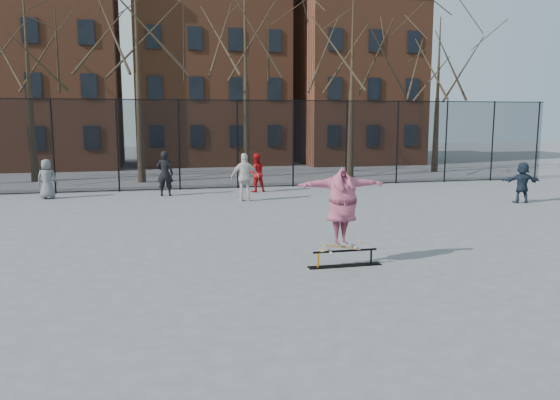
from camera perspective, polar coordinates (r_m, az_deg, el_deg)
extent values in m
plane|color=#5E5D62|center=(12.18, -0.62, -6.66)|extent=(100.00, 100.00, 0.00)
cube|color=black|center=(12.07, 6.79, -6.83)|extent=(1.64, 0.25, 0.01)
cylinder|color=orange|center=(11.84, 4.01, -6.28)|extent=(0.04, 0.04, 0.34)
cylinder|color=black|center=(12.25, 9.50, -5.88)|extent=(0.04, 0.04, 0.34)
cylinder|color=black|center=(11.99, 6.82, -5.30)|extent=(1.45, 0.05, 0.05)
imported|color=#71388C|center=(11.77, 6.53, -0.81)|extent=(2.06, 0.65, 1.66)
imported|color=#5E5F63|center=(23.45, -23.17, 2.03)|extent=(0.83, 0.59, 1.58)
imported|color=black|center=(22.86, -11.94, 2.74)|extent=(0.74, 0.55, 1.85)
imported|color=#B61010|center=(23.59, -2.53, 2.86)|extent=(0.88, 0.73, 1.66)
imported|color=beige|center=(21.00, -3.68, 2.40)|extent=(1.13, 0.57, 1.85)
imported|color=#1C2838|center=(22.50, 23.97, 1.69)|extent=(1.49, 0.73, 1.54)
cylinder|color=black|center=(24.83, -22.64, 5.20)|extent=(0.07, 0.07, 4.00)
cylinder|color=black|center=(24.54, -16.62, 5.47)|extent=(0.07, 0.07, 4.00)
cylinder|color=black|center=(24.52, -10.52, 5.69)|extent=(0.07, 0.07, 4.00)
cylinder|color=black|center=(24.78, -4.47, 5.84)|extent=(0.07, 0.07, 4.00)
cylinder|color=black|center=(25.30, 1.39, 5.92)|extent=(0.07, 0.07, 4.00)
cylinder|color=black|center=(26.08, 6.96, 5.94)|extent=(0.07, 0.07, 4.00)
cylinder|color=black|center=(27.08, 12.16, 5.91)|extent=(0.07, 0.07, 4.00)
cylinder|color=black|center=(28.29, 16.95, 5.84)|extent=(0.07, 0.07, 4.00)
cylinder|color=black|center=(29.67, 21.32, 5.74)|extent=(0.07, 0.07, 4.00)
cylinder|color=black|center=(31.21, 25.29, 5.62)|extent=(0.07, 0.07, 4.00)
cube|color=black|center=(24.63, -7.25, 5.78)|extent=(34.00, 0.01, 4.00)
cylinder|color=black|center=(24.61, -7.33, 10.34)|extent=(34.00, 0.04, 0.04)
cone|color=black|center=(29.88, -24.80, 6.15)|extent=(0.40, 0.40, 4.62)
cone|color=black|center=(27.98, -14.18, 6.56)|extent=(0.40, 0.40, 4.62)
cone|color=black|center=(29.71, -3.40, 6.92)|extent=(0.40, 0.40, 4.62)
cone|color=black|center=(29.90, 7.55, 6.87)|extent=(0.40, 0.40, 4.62)
cone|color=black|center=(33.39, 15.68, 6.81)|extent=(0.40, 0.40, 4.62)
cube|color=brown|center=(38.12, -23.43, 12.17)|extent=(9.00, 7.00, 12.00)
cube|color=brown|center=(37.82, -7.17, 13.60)|extent=(10.00, 7.00, 13.00)
cube|color=brown|center=(40.08, 7.54, 11.88)|extent=(8.00, 7.00, 11.00)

